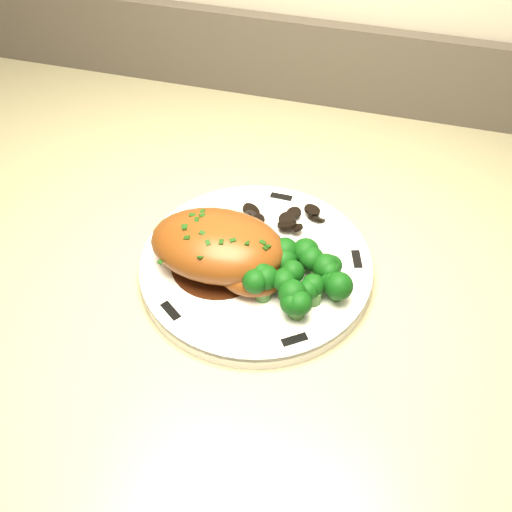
% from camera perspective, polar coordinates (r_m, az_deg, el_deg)
% --- Properties ---
extents(counter, '(2.06, 0.68, 1.01)m').
position_cam_1_polar(counter, '(1.19, -17.71, -11.03)').
color(counter, brown).
rests_on(counter, ground).
extents(plate, '(0.33, 0.33, 0.02)m').
position_cam_1_polar(plate, '(0.70, -0.00, -1.03)').
color(plate, white).
rests_on(plate, counter).
extents(rim_accent_0, '(0.03, 0.01, 0.00)m').
position_cam_1_polar(rim_accent_0, '(0.77, 2.26, 5.26)').
color(rim_accent_0, black).
rests_on(rim_accent_0, plate).
extents(rim_accent_1, '(0.02, 0.03, 0.00)m').
position_cam_1_polar(rim_accent_1, '(0.74, -7.04, 2.97)').
color(rim_accent_1, black).
rests_on(rim_accent_1, plate).
extents(rim_accent_2, '(0.03, 0.02, 0.00)m').
position_cam_1_polar(rim_accent_2, '(0.65, -7.60, -4.87)').
color(rim_accent_2, black).
rests_on(rim_accent_2, plate).
extents(rim_accent_3, '(0.03, 0.02, 0.00)m').
position_cam_1_polar(rim_accent_3, '(0.63, 3.44, -7.45)').
color(rim_accent_3, black).
rests_on(rim_accent_3, plate).
extents(rim_accent_4, '(0.02, 0.03, 0.00)m').
position_cam_1_polar(rim_accent_4, '(0.70, 8.94, -0.29)').
color(rim_accent_4, black).
rests_on(rim_accent_4, plate).
extents(gravy_pool, '(0.10, 0.10, 0.00)m').
position_cam_1_polar(gravy_pool, '(0.69, -3.33, -0.65)').
color(gravy_pool, '#38170A').
rests_on(gravy_pool, plate).
extents(chicken_breast, '(0.15, 0.10, 0.06)m').
position_cam_1_polar(chicken_breast, '(0.67, -3.10, 0.64)').
color(chicken_breast, brown).
rests_on(chicken_breast, plate).
extents(mushroom_pile, '(0.08, 0.06, 0.02)m').
position_cam_1_polar(mushroom_pile, '(0.73, 1.98, 2.76)').
color(mushroom_pile, black).
rests_on(mushroom_pile, plate).
extents(broccoli_florets, '(0.10, 0.09, 0.04)m').
position_cam_1_polar(broccoli_florets, '(0.65, 4.09, -1.86)').
color(broccoli_florets, '#417431').
rests_on(broccoli_florets, plate).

